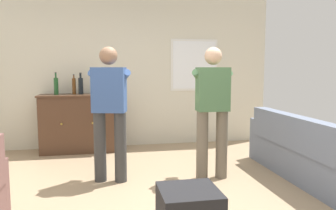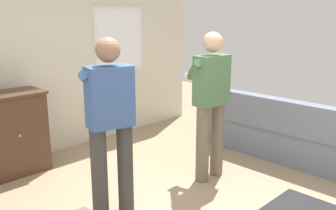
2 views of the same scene
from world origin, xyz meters
name	(u,v)px [view 2 (image 2 of 2)]	position (x,y,z in m)	size (l,w,h in m)	color
wall_back_with_window	(47,49)	(0.03, 2.66, 1.40)	(5.20, 0.15, 2.80)	beige
couch	(286,135)	(2.00, 0.21, 0.33)	(0.57, 2.37, 0.83)	slate
person_standing_left	(110,120)	(-0.42, 0.69, 0.94)	(0.54, 0.51, 1.68)	#383838
person_standing_right	(210,99)	(0.86, 0.57, 0.94)	(0.56, 0.48, 1.68)	#6B6051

